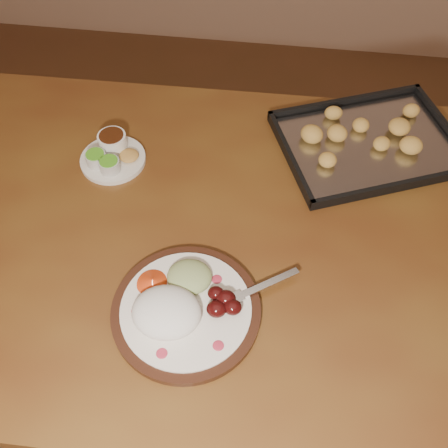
# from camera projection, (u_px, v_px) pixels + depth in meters

# --- Properties ---
(ground) EXTENTS (4.00, 4.00, 0.00)m
(ground) POSITION_uv_depth(u_px,v_px,m) (270.00, 437.00, 1.50)
(ground) COLOR brown
(ground) RESTS_ON ground
(dining_table) EXTENTS (1.51, 0.92, 0.75)m
(dining_table) POSITION_uv_depth(u_px,v_px,m) (217.00, 256.00, 1.11)
(dining_table) COLOR brown
(dining_table) RESTS_ON ground
(dinner_plate) EXTENTS (0.34, 0.27, 0.06)m
(dinner_plate) POSITION_uv_depth(u_px,v_px,m) (182.00, 307.00, 0.91)
(dinner_plate) COLOR #32180E
(dinner_plate) RESTS_ON dining_table
(condiment_saucer) EXTENTS (0.15, 0.15, 0.05)m
(condiment_saucer) POSITION_uv_depth(u_px,v_px,m) (111.00, 154.00, 1.14)
(condiment_saucer) COLOR silver
(condiment_saucer) RESTS_ON dining_table
(baking_tray) EXTENTS (0.49, 0.43, 0.04)m
(baking_tray) POSITION_uv_depth(u_px,v_px,m) (369.00, 142.00, 1.17)
(baking_tray) COLOR black
(baking_tray) RESTS_ON dining_table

